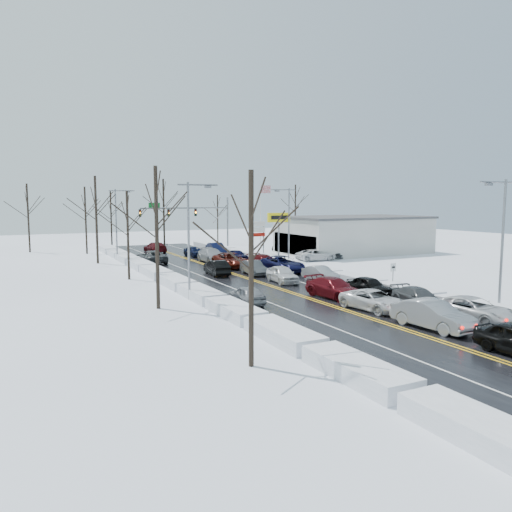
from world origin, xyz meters
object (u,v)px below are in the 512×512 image
tires_plus_sign (279,221)px  oncoming_car_0 (217,275)px  flagpole (261,211)px  dealership_building (353,235)px  traffic_signal_mast (195,215)px

tires_plus_sign → oncoming_car_0: (-12.32, -9.12, -4.99)m
tires_plus_sign → flagpole: size_ratio=0.60×
dealership_building → oncoming_car_0: 28.22m
traffic_signal_mast → dealership_building: traffic_signal_mast is taller
tires_plus_sign → dealership_building: 13.82m
tires_plus_sign → flagpole: bearing=71.6°
dealership_building → oncoming_car_0: dealership_building is taller
tires_plus_sign → traffic_signal_mast: bearing=120.5°
tires_plus_sign → dealership_building: tires_plus_sign is taller
tires_plus_sign → oncoming_car_0: size_ratio=1.30×
dealership_building → oncoming_car_0: size_ratio=4.42×
traffic_signal_mast → flagpole: (11.72, 2.01, 0.45)m
traffic_signal_mast → dealership_building: 23.01m
oncoming_car_0 → dealership_building: bearing=-152.0°
traffic_signal_mast → oncoming_car_0: (-5.27, -21.12, -5.48)m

